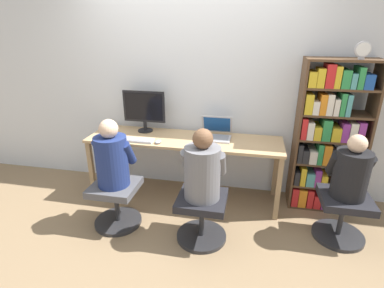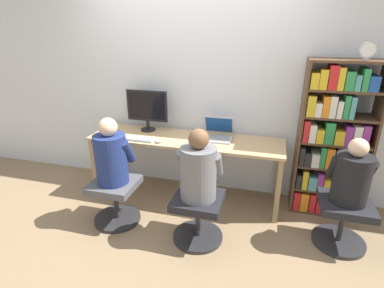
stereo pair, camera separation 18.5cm
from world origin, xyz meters
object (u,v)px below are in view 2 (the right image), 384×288
object	(u,v)px
keyboard	(138,139)
person_near_shelf	(352,176)
office_chair_side	(343,219)
office_chair_left	(116,198)
bookshelf	(329,140)
laptop	(217,134)
office_chair_right	(198,215)
desktop_monitor	(147,109)
desk_clock	(368,51)
person_at_laptop	(198,169)
person_at_monitor	(111,155)

from	to	relation	value
keyboard	person_near_shelf	xyz separation A→B (m)	(2.14, -0.24, -0.05)
office_chair_side	person_near_shelf	distance (m)	0.44
office_chair_left	bookshelf	size ratio (longest dim) A/B	0.29
laptop	keyboard	size ratio (longest dim) A/B	0.90
keyboard	office_chair_left	size ratio (longest dim) A/B	0.80
keyboard	office_chair_left	world-z (taller)	keyboard
office_chair_right	office_chair_side	bearing A→B (deg)	12.27
keyboard	bookshelf	world-z (taller)	bookshelf
office_chair_left	bookshelf	xyz separation A→B (m)	(2.07, 0.77, 0.57)
desktop_monitor	desk_clock	size ratio (longest dim) A/B	3.11
person_at_laptop	bookshelf	bearing A→B (deg)	34.94
keyboard	person_at_laptop	bearing A→B (deg)	-32.39
desktop_monitor	desk_clock	world-z (taller)	desk_clock
person_at_monitor	person_near_shelf	bearing A→B (deg)	5.90
desktop_monitor	person_at_laptop	size ratio (longest dim) A/B	0.76
bookshelf	person_near_shelf	xyz separation A→B (m)	(0.13, -0.54, -0.12)
office_chair_right	office_chair_left	bearing A→B (deg)	176.41
office_chair_left	desk_clock	size ratio (longest dim) A/B	2.98
desktop_monitor	bookshelf	bearing A→B (deg)	-1.08
laptop	office_chair_left	distance (m)	1.29
office_chair_side	person_at_monitor	bearing A→B (deg)	-174.22
desktop_monitor	bookshelf	distance (m)	2.03
person_at_monitor	person_near_shelf	distance (m)	2.21
office_chair_side	bookshelf	bearing A→B (deg)	103.22
keyboard	desk_clock	bearing A→B (deg)	5.67
person_at_monitor	person_at_laptop	bearing A→B (deg)	-3.59
office_chair_right	person_at_laptop	xyz separation A→B (m)	(-0.00, 0.01, 0.47)
office_chair_right	person_at_laptop	world-z (taller)	person_at_laptop
laptop	office_chair_left	bearing A→B (deg)	-140.05
bookshelf	office_chair_side	distance (m)	0.80
office_chair_left	person_at_monitor	world-z (taller)	person_at_monitor
office_chair_right	person_at_monitor	distance (m)	1.02
person_near_shelf	desktop_monitor	bearing A→B (deg)	164.99
bookshelf	person_near_shelf	bearing A→B (deg)	-76.67
desk_clock	office_chair_side	bearing A→B (deg)	-94.29
person_near_shelf	desk_clock	bearing A→B (deg)	85.66
person_at_monitor	person_near_shelf	size ratio (longest dim) A/B	1.11
desktop_monitor	office_chair_right	world-z (taller)	desktop_monitor
person_near_shelf	office_chair_side	bearing A→B (deg)	-90.00
person_at_monitor	office_chair_side	bearing A→B (deg)	5.78
keyboard	person_at_laptop	xyz separation A→B (m)	(0.83, -0.53, -0.02)
laptop	person_at_laptop	distance (m)	0.81
office_chair_right	bookshelf	size ratio (longest dim) A/B	0.29
office_chair_left	desk_clock	bearing A→B (deg)	17.23
laptop	person_at_monitor	xyz separation A→B (m)	(-0.90, -0.75, -0.05)
bookshelf	keyboard	bearing A→B (deg)	-171.67
desktop_monitor	keyboard	size ratio (longest dim) A/B	1.31
office_chair_right	person_near_shelf	world-z (taller)	person_near_shelf
laptop	bookshelf	size ratio (longest dim) A/B	0.21
office_chair_right	desk_clock	size ratio (longest dim) A/B	2.98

